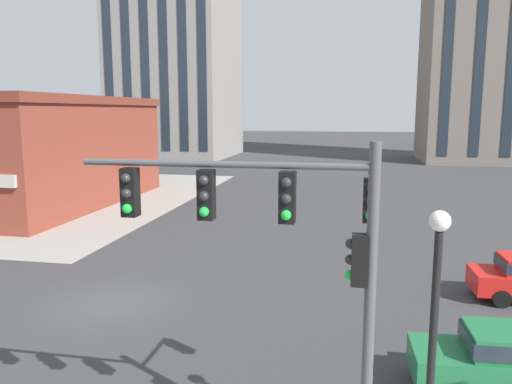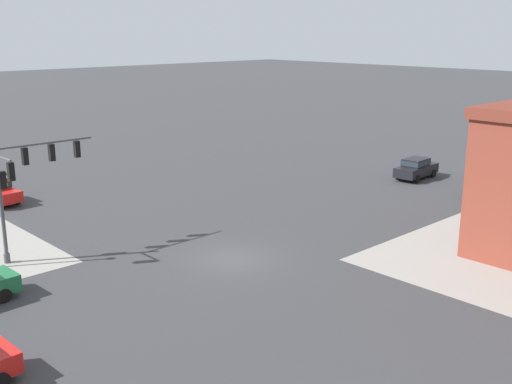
# 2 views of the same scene
# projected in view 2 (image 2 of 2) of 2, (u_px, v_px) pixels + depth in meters

# --- Properties ---
(ground_plane) EXTENTS (320.00, 320.00, 0.00)m
(ground_plane) POSITION_uv_depth(u_px,v_px,m) (232.00, 259.00, 32.95)
(ground_plane) COLOR #38383A
(traffic_signal_main) EXTENTS (5.41, 2.09, 6.43)m
(traffic_signal_main) POSITION_uv_depth(u_px,v_px,m) (23.00, 178.00, 31.92)
(traffic_signal_main) COLOR #4C4C51
(traffic_signal_main) RESTS_ON ground
(car_main_northbound_near) EXTENTS (4.42, 1.92, 1.68)m
(car_main_northbound_near) POSITION_uv_depth(u_px,v_px,m) (491.00, 183.00, 45.20)
(car_main_northbound_near) COLOR black
(car_main_northbound_near) RESTS_ON ground
(car_parked_curb) EXTENTS (4.53, 2.15, 1.68)m
(car_parked_curb) POSITION_uv_depth(u_px,v_px,m) (416.00, 168.00, 50.42)
(car_parked_curb) COLOR black
(car_parked_curb) RESTS_ON ground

